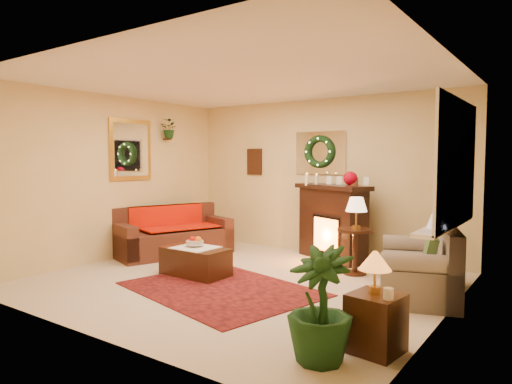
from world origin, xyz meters
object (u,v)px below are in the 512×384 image
Objects in this scene: sofa at (174,229)px; end_table_square at (376,320)px; coffee_table at (195,261)px; side_table_round at (355,251)px; fireplace at (332,225)px; loveseat at (418,260)px.

end_table_square is (4.15, -1.82, -0.16)m from sofa.
end_table_square reaches higher than coffee_table.
end_table_square is 0.53× the size of coffee_table.
end_table_square is 3.08m from coffee_table.
side_table_round reaches higher than coffee_table.
loveseat is (1.67, -1.19, -0.13)m from fireplace.
end_table_square is (1.16, -2.32, -0.06)m from side_table_round.
side_table_round is 2.60m from end_table_square.
side_table_round is 1.31× the size of end_table_square.
loveseat is 2.21× the size of side_table_round.
loveseat is at bearing 95.18° from end_table_square.
fireplace is at bearing 47.20° from sofa.
loveseat is 2.88m from coffee_table.
side_table_round is at bearing 29.42° from sofa.
fireplace reaches higher than side_table_round.
fireplace is 1.92× the size of side_table_round.
loveseat is 1.11m from side_table_round.
side_table_round is 2.20m from coffee_table.
coffee_table is (-2.75, -0.83, -0.21)m from loveseat.
fireplace is 1.34× the size of coffee_table.
end_table_square is at bearing -3.79° from sofa.
loveseat is at bearing 19.94° from sofa.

